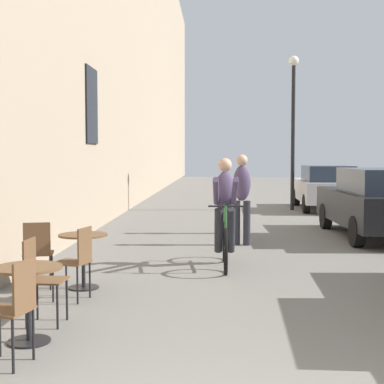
{
  "coord_description": "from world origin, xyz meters",
  "views": [
    {
      "loc": [
        -0.37,
        -2.64,
        1.75
      ],
      "look_at": [
        -1.0,
        11.86,
        0.82
      ],
      "focal_mm": 53.29,
      "sensor_mm": 36.0,
      "label": 1
    }
  ],
  "objects_px": {
    "cafe_chair_near_toward_street": "(13,305)",
    "cyclist_on_bicycle": "(225,215)",
    "cafe_chair_mid_toward_street": "(77,258)",
    "street_lamp": "(293,113)",
    "pedestrian_near": "(242,194)",
    "parked_car_third": "(325,187)",
    "cafe_chair_near_toward_wall": "(39,275)",
    "pedestrian_mid": "(225,193)",
    "cafe_table_mid": "(83,249)",
    "parked_car_second": "(378,202)",
    "cafe_chair_mid_toward_wall": "(38,250)",
    "cafe_table_near": "(28,288)"
  },
  "relations": [
    {
      "from": "cafe_table_mid",
      "to": "cafe_chair_mid_toward_street",
      "type": "distance_m",
      "value": 0.64
    },
    {
      "from": "parked_car_second",
      "to": "parked_car_third",
      "type": "distance_m",
      "value": 6.31
    },
    {
      "from": "cafe_chair_mid_toward_wall",
      "to": "parked_car_second",
      "type": "distance_m",
      "value": 7.59
    },
    {
      "from": "pedestrian_near",
      "to": "cafe_chair_near_toward_wall",
      "type": "bearing_deg",
      "value": -113.56
    },
    {
      "from": "cafe_chair_near_toward_wall",
      "to": "cafe_chair_mid_toward_street",
      "type": "height_order",
      "value": "same"
    },
    {
      "from": "cafe_chair_mid_toward_wall",
      "to": "cyclist_on_bicycle",
      "type": "height_order",
      "value": "cyclist_on_bicycle"
    },
    {
      "from": "street_lamp",
      "to": "pedestrian_near",
      "type": "bearing_deg",
      "value": -104.94
    },
    {
      "from": "parked_car_second",
      "to": "parked_car_third",
      "type": "bearing_deg",
      "value": 89.32
    },
    {
      "from": "street_lamp",
      "to": "cafe_chair_mid_toward_street",
      "type": "bearing_deg",
      "value": -109.47
    },
    {
      "from": "cafe_chair_mid_toward_street",
      "to": "pedestrian_near",
      "type": "distance_m",
      "value": 4.89
    },
    {
      "from": "cafe_chair_near_toward_wall",
      "to": "pedestrian_mid",
      "type": "distance_m",
      "value": 7.27
    },
    {
      "from": "street_lamp",
      "to": "cafe_chair_near_toward_wall",
      "type": "bearing_deg",
      "value": -108.7
    },
    {
      "from": "cafe_chair_near_toward_wall",
      "to": "parked_car_second",
      "type": "distance_m",
      "value": 8.33
    },
    {
      "from": "cafe_table_near",
      "to": "street_lamp",
      "type": "xyz_separation_m",
      "value": [
        4.19,
        13.18,
        2.59
      ]
    },
    {
      "from": "cyclist_on_bicycle",
      "to": "parked_car_second",
      "type": "distance_m",
      "value": 4.6
    },
    {
      "from": "pedestrian_near",
      "to": "street_lamp",
      "type": "relative_size",
      "value": 0.36
    },
    {
      "from": "street_lamp",
      "to": "cafe_chair_near_toward_street",
      "type": "bearing_deg",
      "value": -106.63
    },
    {
      "from": "street_lamp",
      "to": "parked_car_second",
      "type": "bearing_deg",
      "value": -80.72
    },
    {
      "from": "cafe_table_near",
      "to": "parked_car_third",
      "type": "xyz_separation_m",
      "value": [
        5.27,
        13.33,
        0.22
      ]
    },
    {
      "from": "cafe_chair_near_toward_street",
      "to": "cyclist_on_bicycle",
      "type": "bearing_deg",
      "value": 67.66
    },
    {
      "from": "cafe_table_near",
      "to": "parked_car_second",
      "type": "height_order",
      "value": "parked_car_second"
    },
    {
      "from": "cafe_chair_near_toward_wall",
      "to": "parked_car_second",
      "type": "height_order",
      "value": "parked_car_second"
    },
    {
      "from": "cafe_chair_near_toward_wall",
      "to": "parked_car_second",
      "type": "bearing_deg",
      "value": 50.75
    },
    {
      "from": "cafe_table_near",
      "to": "cafe_chair_near_toward_street",
      "type": "height_order",
      "value": "cafe_chair_near_toward_street"
    },
    {
      "from": "cafe_table_near",
      "to": "parked_car_second",
      "type": "bearing_deg",
      "value": 53.55
    },
    {
      "from": "cafe_chair_near_toward_street",
      "to": "cafe_chair_mid_toward_street",
      "type": "xyz_separation_m",
      "value": [
        0.0,
        2.14,
        0.0
      ]
    },
    {
      "from": "street_lamp",
      "to": "parked_car_third",
      "type": "xyz_separation_m",
      "value": [
        1.08,
        0.16,
        -2.37
      ]
    },
    {
      "from": "cafe_chair_mid_toward_street",
      "to": "parked_car_third",
      "type": "bearing_deg",
      "value": 66.23
    },
    {
      "from": "cafe_chair_mid_toward_street",
      "to": "parked_car_second",
      "type": "relative_size",
      "value": 0.21
    },
    {
      "from": "cafe_table_near",
      "to": "cyclist_on_bicycle",
      "type": "height_order",
      "value": "cyclist_on_bicycle"
    },
    {
      "from": "cyclist_on_bicycle",
      "to": "cafe_table_near",
      "type": "bearing_deg",
      "value": -116.29
    },
    {
      "from": "cafe_chair_mid_toward_street",
      "to": "street_lamp",
      "type": "relative_size",
      "value": 0.18
    },
    {
      "from": "cafe_chair_mid_toward_wall",
      "to": "street_lamp",
      "type": "height_order",
      "value": "street_lamp"
    },
    {
      "from": "cafe_chair_near_toward_street",
      "to": "parked_car_second",
      "type": "relative_size",
      "value": 0.21
    },
    {
      "from": "cafe_chair_near_toward_street",
      "to": "pedestrian_mid",
      "type": "height_order",
      "value": "pedestrian_mid"
    },
    {
      "from": "pedestrian_mid",
      "to": "parked_car_second",
      "type": "height_order",
      "value": "pedestrian_mid"
    },
    {
      "from": "cafe_chair_mid_toward_street",
      "to": "cyclist_on_bicycle",
      "type": "xyz_separation_m",
      "value": [
        1.81,
        2.27,
        0.29
      ]
    },
    {
      "from": "cafe_table_mid",
      "to": "pedestrian_near",
      "type": "relative_size",
      "value": 0.41
    },
    {
      "from": "cafe_chair_mid_toward_street",
      "to": "pedestrian_near",
      "type": "relative_size",
      "value": 0.5
    },
    {
      "from": "cyclist_on_bicycle",
      "to": "pedestrian_near",
      "type": "height_order",
      "value": "pedestrian_near"
    },
    {
      "from": "pedestrian_near",
      "to": "cafe_chair_near_toward_street",
      "type": "bearing_deg",
      "value": -108.49
    },
    {
      "from": "cafe_table_near",
      "to": "pedestrian_mid",
      "type": "height_order",
      "value": "pedestrian_mid"
    },
    {
      "from": "cafe_chair_near_toward_street",
      "to": "parked_car_third",
      "type": "bearing_deg",
      "value": 69.55
    },
    {
      "from": "cyclist_on_bicycle",
      "to": "parked_car_second",
      "type": "bearing_deg",
      "value": 44.13
    },
    {
      "from": "cafe_chair_mid_toward_wall",
      "to": "parked_car_third",
      "type": "relative_size",
      "value": 0.22
    },
    {
      "from": "cafe_table_near",
      "to": "cafe_chair_near_toward_wall",
      "type": "distance_m",
      "value": 0.58
    },
    {
      "from": "parked_car_second",
      "to": "cafe_chair_near_toward_wall",
      "type": "bearing_deg",
      "value": -129.25
    },
    {
      "from": "cafe_chair_mid_toward_street",
      "to": "cyclist_on_bicycle",
      "type": "height_order",
      "value": "cyclist_on_bicycle"
    },
    {
      "from": "cafe_chair_near_toward_street",
      "to": "street_lamp",
      "type": "relative_size",
      "value": 0.18
    },
    {
      "from": "cafe_chair_near_toward_street",
      "to": "pedestrian_near",
      "type": "bearing_deg",
      "value": 71.51
    }
  ]
}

